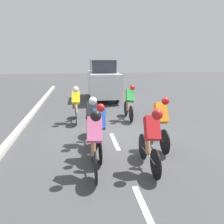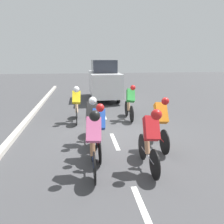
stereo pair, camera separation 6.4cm
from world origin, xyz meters
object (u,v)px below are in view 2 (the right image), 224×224
cyclist_yellow (77,103)px  cyclist_orange (160,122)px  cyclist_pink (93,140)px  support_car (104,80)px  cyclist_blue (98,129)px  cyclist_black (92,118)px  cyclist_red (150,137)px  cyclist_green (130,102)px

cyclist_yellow → cyclist_orange: (-2.37, 3.02, 0.00)m
cyclist_pink → support_car: (-1.20, -8.99, 0.39)m
cyclist_yellow → cyclist_pink: 4.19m
cyclist_blue → cyclist_orange: size_ratio=1.02×
cyclist_yellow → cyclist_black: size_ratio=0.98×
cyclist_black → support_car: bearing=-99.1°
cyclist_red → cyclist_blue: (1.10, -0.90, -0.05)m
cyclist_blue → cyclist_yellow: bearing=-79.6°
cyclist_orange → cyclist_pink: bearing=30.4°
cyclist_red → cyclist_yellow: bearing=-67.9°
cyclist_blue → cyclist_orange: 1.79m
cyclist_pink → cyclist_black: bearing=-91.7°
cyclist_red → cyclist_orange: 1.37m
cyclist_green → cyclist_orange: size_ratio=1.00×
cyclist_green → cyclist_black: size_ratio=0.97×
cyclist_yellow → support_car: (-1.62, -4.83, 0.40)m
cyclist_blue → support_car: bearing=-97.1°
cyclist_yellow → cyclist_black: (-0.48, 2.33, -0.01)m
cyclist_yellow → cyclist_pink: cyclist_pink is taller
cyclist_green → cyclist_pink: 4.56m
cyclist_red → cyclist_pink: (1.29, -0.05, -0.01)m
cyclist_red → cyclist_black: bearing=-56.8°
cyclist_red → support_car: size_ratio=0.39×
cyclist_green → support_car: 4.85m
cyclist_green → support_car: size_ratio=0.40×
cyclist_blue → cyclist_orange: cyclist_orange is taller
cyclist_green → cyclist_pink: bearing=67.1°
cyclist_yellow → cyclist_pink: bearing=95.8°
cyclist_red → cyclist_blue: cyclist_red is taller
cyclist_red → cyclist_orange: bearing=-119.1°
cyclist_blue → cyclist_yellow: (0.61, -3.32, 0.03)m
cyclist_yellow → cyclist_orange: cyclist_orange is taller
cyclist_green → cyclist_black: cyclist_green is taller
cyclist_red → cyclist_pink: bearing=-2.1°
cyclist_red → cyclist_blue: bearing=-39.1°
cyclist_orange → cyclist_black: (1.90, -0.69, -0.02)m
cyclist_red → cyclist_black: size_ratio=0.94×
cyclist_yellow → support_car: size_ratio=0.40×
cyclist_yellow → cyclist_pink: (-0.42, 4.16, 0.01)m
support_car → cyclist_blue: bearing=82.9°
cyclist_black → support_car: size_ratio=0.41×
cyclist_orange → cyclist_black: cyclist_orange is taller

